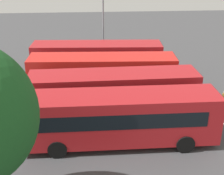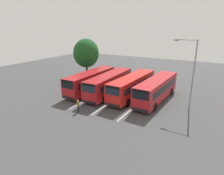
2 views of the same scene
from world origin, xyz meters
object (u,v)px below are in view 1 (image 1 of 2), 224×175
(bus_center_left, at_px, (114,93))
(street_lamp, at_px, (103,13))
(pedestrian, at_px, (224,100))
(bus_far_left, at_px, (121,117))
(bus_far_right, at_px, (97,59))
(bus_center_right, at_px, (103,74))

(bus_center_left, height_order, street_lamp, street_lamp)
(pedestrian, distance_m, street_lamp, 14.77)
(bus_far_left, relative_size, pedestrian, 6.99)
(street_lamp, bearing_deg, bus_far_left, 3.47)
(bus_center_left, bearing_deg, street_lamp, 89.72)
(bus_far_right, distance_m, pedestrian, 11.41)
(bus_far_left, height_order, bus_center_left, same)
(bus_center_left, distance_m, street_lamp, 12.21)
(pedestrian, bearing_deg, bus_center_right, -19.47)
(bus_center_left, xyz_separation_m, pedestrian, (7.84, 0.04, -0.83))
(pedestrian, xyz_separation_m, street_lamp, (-7.99, 11.72, 4.13))
(bus_far_left, bearing_deg, street_lamp, 91.24)
(bus_far_right, distance_m, street_lamp, 5.59)
(bus_far_left, bearing_deg, bus_center_right, 96.09)
(bus_center_left, height_order, pedestrian, bus_center_left)
(bus_far_left, height_order, bus_far_right, same)
(bus_far_left, xyz_separation_m, bus_center_right, (-0.72, 7.05, 0.00))
(bus_far_left, bearing_deg, pedestrian, 24.34)
(bus_far_left, xyz_separation_m, bus_center_left, (-0.11, 3.41, 0.00))
(pedestrian, height_order, street_lamp, street_lamp)
(bus_center_right, bearing_deg, street_lamp, 89.73)
(bus_far_right, height_order, pedestrian, bus_far_right)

